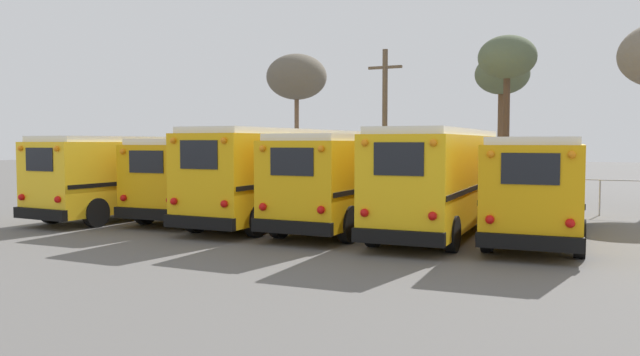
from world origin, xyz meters
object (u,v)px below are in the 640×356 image
at_px(bare_tree_0, 507,60).
at_px(school_bus_4, 441,177).
at_px(school_bus_0, 145,173).
at_px(school_bus_1, 225,174).
at_px(school_bus_5, 541,183).
at_px(bare_tree_1, 502,77).
at_px(school_bus_2, 285,171).
at_px(school_bus_3, 359,176).
at_px(bare_tree_3, 297,78).
at_px(utility_pole, 385,121).

bearing_deg(bare_tree_0, school_bus_4, -90.95).
bearing_deg(school_bus_0, school_bus_1, 22.08).
bearing_deg(bare_tree_0, school_bus_5, -75.28).
height_order(school_bus_0, school_bus_1, school_bus_0).
bearing_deg(bare_tree_1, school_bus_1, -116.62).
distance_m(school_bus_1, school_bus_5, 11.77).
height_order(school_bus_2, school_bus_3, school_bus_2).
bearing_deg(bare_tree_1, school_bus_0, -122.62).
bearing_deg(school_bus_0, school_bus_4, 1.43).
xyz_separation_m(school_bus_3, bare_tree_3, (-11.26, 16.68, 5.41)).
height_order(school_bus_4, bare_tree_3, bare_tree_3).
bearing_deg(school_bus_3, school_bus_0, -175.76).
bearing_deg(bare_tree_3, school_bus_4, -50.20).
bearing_deg(school_bus_1, bare_tree_1, 63.38).
distance_m(bare_tree_0, bare_tree_1, 5.60).
bearing_deg(utility_pole, school_bus_0, -118.06).
relative_size(school_bus_4, bare_tree_3, 1.12).
xyz_separation_m(utility_pole, bare_tree_3, (-8.38, 6.17, 3.15)).
height_order(school_bus_3, bare_tree_0, bare_tree_0).
distance_m(school_bus_2, utility_pole, 10.64).
relative_size(school_bus_0, bare_tree_1, 1.26).
xyz_separation_m(school_bus_3, bare_tree_1, (1.98, 16.23, 4.79)).
distance_m(school_bus_4, utility_pole, 12.53).
bearing_deg(school_bus_0, bare_tree_1, 57.38).
xyz_separation_m(school_bus_2, school_bus_3, (2.94, -0.09, -0.11)).
height_order(school_bus_0, school_bus_2, school_bus_2).
xyz_separation_m(utility_pole, bare_tree_1, (4.85, 5.71, 2.53)).
distance_m(school_bus_0, school_bus_4, 11.77).
bearing_deg(bare_tree_1, school_bus_2, -106.96).
bearing_deg(school_bus_4, school_bus_1, 174.18).
bearing_deg(bare_tree_0, bare_tree_1, 101.84).
bearing_deg(school_bus_0, utility_pole, 61.94).
bearing_deg(school_bus_0, bare_tree_0, 43.65).
bearing_deg(utility_pole, school_bus_4, -61.86).
relative_size(bare_tree_1, bare_tree_3, 0.90).
bearing_deg(school_bus_5, school_bus_3, -177.60).
height_order(school_bus_0, school_bus_5, school_bus_0).
xyz_separation_m(school_bus_3, bare_tree_0, (3.13, 10.75, 5.02)).
bearing_deg(utility_pole, school_bus_2, -90.38).
relative_size(school_bus_0, bare_tree_0, 1.25).
relative_size(school_bus_0, school_bus_2, 0.95).
xyz_separation_m(bare_tree_1, bare_tree_3, (-13.23, 0.45, 0.62)).
height_order(school_bus_0, school_bus_3, school_bus_3).
relative_size(school_bus_2, bare_tree_1, 1.33).
relative_size(bare_tree_0, bare_tree_3, 0.91).
relative_size(school_bus_1, bare_tree_0, 1.20).
bearing_deg(school_bus_0, school_bus_3, 4.24).
xyz_separation_m(school_bus_2, utility_pole, (0.07, 10.42, 2.16)).
xyz_separation_m(school_bus_5, utility_pole, (-8.76, 10.27, 2.33)).
bearing_deg(school_bus_4, school_bus_0, -178.57).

